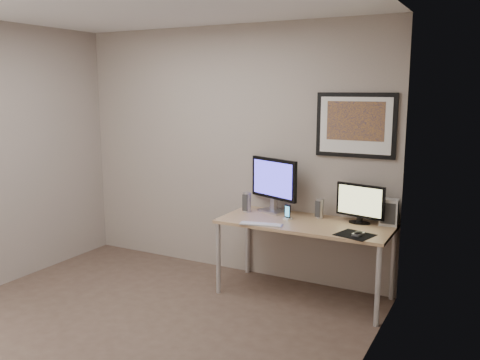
% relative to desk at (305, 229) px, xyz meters
% --- Properties ---
extents(floor, '(3.60, 3.60, 0.00)m').
position_rel_desk_xyz_m(floor, '(-1.00, -1.35, -0.66)').
color(floor, '#4D3A30').
rests_on(floor, ground).
extents(room, '(3.60, 3.60, 3.60)m').
position_rel_desk_xyz_m(room, '(-1.00, -0.90, 0.98)').
color(room, white).
rests_on(room, ground).
extents(desk, '(1.60, 0.70, 0.73)m').
position_rel_desk_xyz_m(desk, '(0.00, 0.00, 0.00)').
color(desk, '#A88151').
rests_on(desk, floor).
extents(framed_art, '(0.75, 0.04, 0.60)m').
position_rel_desk_xyz_m(framed_art, '(0.35, 0.33, 0.96)').
color(framed_art, black).
rests_on(framed_art, room).
extents(monitor_large, '(0.57, 0.28, 0.54)m').
position_rel_desk_xyz_m(monitor_large, '(-0.42, 0.22, 0.37)').
color(monitor_large, silver).
rests_on(monitor_large, desk).
extents(monitor_tv, '(0.47, 0.15, 0.37)m').
position_rel_desk_xyz_m(monitor_tv, '(0.46, 0.18, 0.26)').
color(monitor_tv, black).
rests_on(monitor_tv, desk).
extents(speaker_left, '(0.08, 0.08, 0.20)m').
position_rel_desk_xyz_m(speaker_left, '(-0.66, 0.10, 0.17)').
color(speaker_left, silver).
rests_on(speaker_left, desk).
extents(speaker_right, '(0.09, 0.09, 0.19)m').
position_rel_desk_xyz_m(speaker_right, '(0.07, 0.21, 0.16)').
color(speaker_right, silver).
rests_on(speaker_right, desk).
extents(phone_dock, '(0.09, 0.09, 0.14)m').
position_rel_desk_xyz_m(phone_dock, '(-0.18, 0.01, 0.14)').
color(phone_dock, black).
rests_on(phone_dock, desk).
extents(keyboard, '(0.41, 0.18, 0.01)m').
position_rel_desk_xyz_m(keyboard, '(-0.32, -0.29, 0.07)').
color(keyboard, silver).
rests_on(keyboard, desk).
extents(mousepad, '(0.35, 0.32, 0.00)m').
position_rel_desk_xyz_m(mousepad, '(0.53, -0.21, 0.07)').
color(mousepad, black).
rests_on(mousepad, desk).
extents(mouse, '(0.09, 0.12, 0.04)m').
position_rel_desk_xyz_m(mouse, '(0.56, -0.21, 0.09)').
color(mouse, black).
rests_on(mouse, mousepad).
extents(fan_unit, '(0.17, 0.13, 0.24)m').
position_rel_desk_xyz_m(fan_unit, '(0.71, 0.25, 0.19)').
color(fan_unit, silver).
rests_on(fan_unit, desk).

